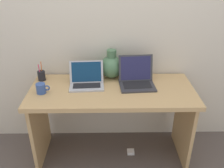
# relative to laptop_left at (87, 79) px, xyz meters

# --- Properties ---
(ground_plane) EXTENTS (6.00, 6.00, 0.00)m
(ground_plane) POSITION_rel_laptop_left_xyz_m (0.23, -0.09, -0.80)
(ground_plane) COLOR #564C47
(back_wall) EXTENTS (4.40, 0.04, 2.40)m
(back_wall) POSITION_rel_laptop_left_xyz_m (0.23, 0.26, 0.40)
(back_wall) COLOR beige
(back_wall) RESTS_ON ground
(desk) EXTENTS (1.45, 0.62, 0.75)m
(desk) POSITION_rel_laptop_left_xyz_m (0.23, -0.09, -0.22)
(desk) COLOR tan
(desk) RESTS_ON ground
(laptop_left) EXTENTS (0.31, 0.24, 0.21)m
(laptop_left) POSITION_rel_laptop_left_xyz_m (0.00, 0.00, 0.00)
(laptop_left) COLOR #B2B2B7
(laptop_left) RESTS_ON desk
(laptop_right) EXTENTS (0.33, 0.28, 0.25)m
(laptop_right) POSITION_rel_laptop_left_xyz_m (0.45, 0.01, 0.01)
(laptop_right) COLOR #333338
(laptop_right) RESTS_ON desk
(green_vase) EXTENTS (0.22, 0.22, 0.27)m
(green_vase) POSITION_rel_laptop_left_xyz_m (0.23, 0.16, 0.06)
(green_vase) COLOR #47704C
(green_vase) RESTS_ON desk
(coffee_mug) EXTENTS (0.12, 0.08, 0.09)m
(coffee_mug) POSITION_rel_laptop_left_xyz_m (-0.37, -0.15, -0.01)
(coffee_mug) COLOR #335199
(coffee_mug) RESTS_ON desk
(pen_cup) EXTENTS (0.07, 0.07, 0.18)m
(pen_cup) POSITION_rel_laptop_left_xyz_m (-0.43, 0.10, -0.01)
(pen_cup) COLOR black
(pen_cup) RESTS_ON desk
(power_brick) EXTENTS (0.07, 0.07, 0.03)m
(power_brick) POSITION_rel_laptop_left_xyz_m (0.42, -0.09, -0.79)
(power_brick) COLOR white
(power_brick) RESTS_ON ground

